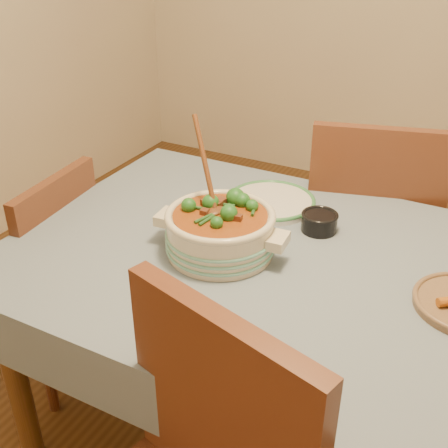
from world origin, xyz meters
name	(u,v)px	position (x,y,z in m)	size (l,w,h in m)	color
dining_table	(300,293)	(0.00, 0.00, 0.66)	(1.68, 1.08, 0.76)	brown
stew_casserole	(220,228)	(-0.23, -0.04, 0.83)	(0.39, 0.32, 0.37)	beige
white_plate	(271,201)	(-0.22, 0.29, 0.77)	(0.30, 0.30, 0.03)	silver
condiment_bowl	(319,221)	(-0.03, 0.21, 0.79)	(0.11, 0.11, 0.06)	black
chair_far	(369,226)	(0.03, 0.65, 0.56)	(0.57, 0.57, 0.99)	brown
chair_left	(43,269)	(-0.94, -0.07, 0.49)	(0.44, 0.44, 0.86)	brown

